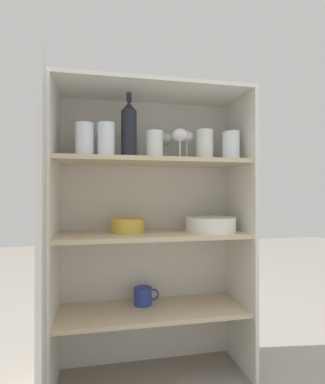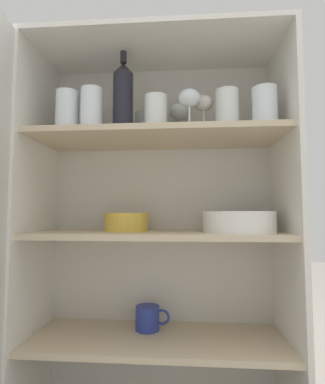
# 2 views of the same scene
# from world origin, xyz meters

# --- Properties ---
(cupboard_back_panel) EXTENTS (0.91, 0.02, 1.35)m
(cupboard_back_panel) POSITION_xyz_m (0.00, 0.32, 0.68)
(cupboard_back_panel) COLOR silver
(cupboard_back_panel) RESTS_ON ground_plane
(cupboard_side_left) EXTENTS (0.02, 0.34, 1.35)m
(cupboard_side_left) POSITION_xyz_m (-0.45, 0.15, 0.68)
(cupboard_side_left) COLOR white
(cupboard_side_left) RESTS_ON ground_plane
(cupboard_side_right) EXTENTS (0.02, 0.34, 1.35)m
(cupboard_side_right) POSITION_xyz_m (0.45, 0.15, 0.68)
(cupboard_side_right) COLOR white
(cupboard_side_right) RESTS_ON ground_plane
(cupboard_top_panel) EXTENTS (0.91, 0.34, 0.02)m
(cupboard_top_panel) POSITION_xyz_m (0.00, 0.15, 1.36)
(cupboard_top_panel) COLOR white
(cupboard_top_panel) RESTS_ON cupboard_side_left
(shelf_board_lower) EXTENTS (0.88, 0.31, 0.02)m
(shelf_board_lower) POSITION_xyz_m (0.00, 0.15, 0.31)
(shelf_board_lower) COLOR beige
(shelf_board_middle) EXTENTS (0.88, 0.31, 0.02)m
(shelf_board_middle) POSITION_xyz_m (0.00, 0.15, 0.67)
(shelf_board_middle) COLOR beige
(shelf_board_upper) EXTENTS (0.88, 0.31, 0.02)m
(shelf_board_upper) POSITION_xyz_m (0.00, 0.15, 1.02)
(shelf_board_upper) COLOR beige
(cupboard_door) EXTENTS (0.08, 0.45, 1.35)m
(cupboard_door) POSITION_xyz_m (-0.42, -0.24, 0.68)
(cupboard_door) COLOR silver
(cupboard_door) RESTS_ON ground_plane
(tumbler_glass_0) EXTENTS (0.08, 0.08, 0.15)m
(tumbler_glass_0) POSITION_xyz_m (0.25, 0.12, 1.11)
(tumbler_glass_0) COLOR white
(tumbler_glass_0) RESTS_ON shelf_board_upper
(tumbler_glass_1) EXTENTS (0.08, 0.08, 0.11)m
(tumbler_glass_1) POSITION_xyz_m (-0.05, 0.23, 1.09)
(tumbler_glass_1) COLOR white
(tumbler_glass_1) RESTS_ON shelf_board_upper
(tumbler_glass_2) EXTENTS (0.08, 0.08, 0.13)m
(tumbler_glass_2) POSITION_xyz_m (-0.00, 0.11, 1.10)
(tumbler_glass_2) COLOR white
(tumbler_glass_2) RESTS_ON shelf_board_upper
(tumbler_glass_3) EXTENTS (0.07, 0.07, 0.15)m
(tumbler_glass_3) POSITION_xyz_m (-0.22, 0.07, 1.11)
(tumbler_glass_3) COLOR white
(tumbler_glass_3) RESTS_ON shelf_board_upper
(tumbler_glass_4) EXTENTS (0.08, 0.08, 0.14)m
(tumbler_glass_4) POSITION_xyz_m (-0.31, 0.09, 1.11)
(tumbler_glass_4) COLOR white
(tumbler_glass_4) RESTS_ON shelf_board_upper
(tumbler_glass_5) EXTENTS (0.08, 0.08, 0.12)m
(tumbler_glass_5) POSITION_xyz_m (-0.30, 0.25, 1.09)
(tumbler_glass_5) COLOR silver
(tumbler_glass_5) RESTS_ON shelf_board_upper
(tumbler_glass_6) EXTENTS (0.08, 0.08, 0.13)m
(tumbler_glass_6) POSITION_xyz_m (0.37, 0.08, 1.10)
(tumbler_glass_6) COLOR white
(tumbler_glass_6) RESTS_ON shelf_board_upper
(wine_glass_0) EXTENTS (0.07, 0.07, 0.14)m
(wine_glass_0) POSITION_xyz_m (0.12, 0.09, 1.14)
(wine_glass_0) COLOR white
(wine_glass_0) RESTS_ON shelf_board_upper
(wine_glass_1) EXTENTS (0.07, 0.07, 0.15)m
(wine_glass_1) POSITION_xyz_m (0.17, 0.16, 1.14)
(wine_glass_1) COLOR silver
(wine_glass_1) RESTS_ON shelf_board_upper
(wine_glass_2) EXTENTS (0.08, 0.08, 0.15)m
(wine_glass_2) POSITION_xyz_m (0.08, 0.25, 1.15)
(wine_glass_2) COLOR white
(wine_glass_2) RESTS_ON shelf_board_upper
(wine_bottle) EXTENTS (0.07, 0.07, 0.30)m
(wine_bottle) POSITION_xyz_m (-0.12, 0.11, 1.16)
(wine_bottle) COLOR black
(wine_bottle) RESTS_ON shelf_board_upper
(plate_stack_white) EXTENTS (0.24, 0.24, 0.07)m
(plate_stack_white) POSITION_xyz_m (0.28, 0.13, 0.72)
(plate_stack_white) COLOR white
(plate_stack_white) RESTS_ON shelf_board_middle
(mixing_bowl_large) EXTENTS (0.16, 0.16, 0.07)m
(mixing_bowl_large) POSITION_xyz_m (-0.12, 0.18, 0.72)
(mixing_bowl_large) COLOR gold
(mixing_bowl_large) RESTS_ON shelf_board_middle
(coffee_mug_primary) EXTENTS (0.13, 0.09, 0.08)m
(coffee_mug_primary) POSITION_xyz_m (-0.04, 0.21, 0.37)
(coffee_mug_primary) COLOR #283893
(coffee_mug_primary) RESTS_ON shelf_board_lower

